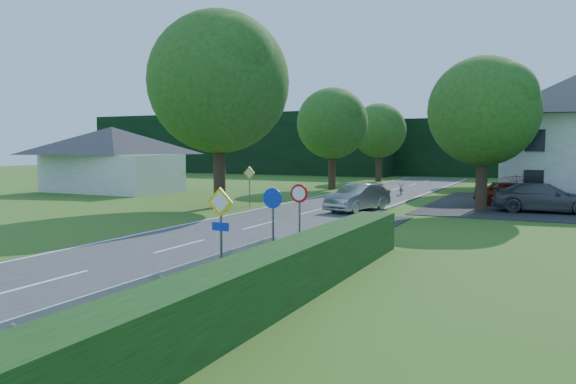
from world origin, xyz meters
The scene contains 25 objects.
road centered at (0.00, 20.00, 0.02)m, with size 7.00×80.00×0.04m, color #323235.
footpath centered at (4.95, 2.00, 0.02)m, with size 1.50×44.00×0.04m, color #232325.
parking_pad centered at (12.00, 33.00, 0.02)m, with size 14.00×16.00×0.04m, color #232325.
line_edge_left centered at (-3.25, 20.00, 0.04)m, with size 0.12×80.00×0.01m, color white.
line_edge_right centered at (3.25, 20.00, 0.04)m, with size 0.12×80.00×0.01m, color white.
line_centre centered at (0.00, 20.00, 0.04)m, with size 0.12×80.00×0.01m, color white, non-canonical shape.
tree_main centered at (-6.00, 24.00, 5.82)m, with size 9.40×9.40×11.64m, color #1D4D17, non-canonical shape.
tree_left_far centered at (-5.00, 40.00, 4.29)m, with size 7.00×7.00×8.58m, color #1D4D17, non-canonical shape.
tree_right_far centered at (7.00, 42.00, 4.54)m, with size 7.40×7.40×9.09m, color #1D4D17, non-canonical shape.
tree_left_back centered at (-4.50, 52.00, 4.04)m, with size 6.60×6.60×8.07m, color #1D4D17, non-canonical shape.
tree_right_back centered at (6.00, 50.00, 3.78)m, with size 6.20×6.20×7.56m, color #1D4D17, non-canonical shape.
tree_right_mid centered at (8.50, 28.00, 4.29)m, with size 7.00×7.00×8.58m, color #1D4D17, non-canonical shape.
treeline_left centered at (-28.00, 62.00, 4.00)m, with size 44.00×6.00×8.00m, color black.
treeline_right centered at (8.00, 66.00, 3.50)m, with size 30.00×5.00×7.00m, color black.
bungalow_left centered at (-20.00, 30.00, 2.71)m, with size 11.00×6.50×5.20m.
streetlight centered at (8.06, 30.00, 4.46)m, with size 2.03×0.18×8.00m.
sign_priority_right centered at (4.30, 7.98, 1.80)m, with size 0.78×0.09×2.59m.
sign_roundabout centered at (4.30, 10.98, 1.67)m, with size 0.64×0.08×2.37m.
sign_speed_limit centered at (4.30, 12.97, 1.77)m, with size 0.64×0.11×2.37m.
sign_priority_left centered at (-4.50, 24.98, 1.72)m, with size 0.78×0.09×2.44m.
moving_car centered at (2.23, 25.39, 0.79)m, with size 1.59×4.57×1.51m, color #ABABAF.
motorcycle centered at (1.80, 36.78, 0.47)m, with size 0.58×1.65×0.87m, color black.
parked_car_red centered at (9.92, 31.97, 0.81)m, with size 1.82×4.52×1.54m, color maroon.
parked_car_grey centered at (11.65, 29.32, 0.84)m, with size 2.23×5.48×1.59m, color #4E4F54.
parasol centered at (10.06, 31.32, 1.02)m, with size 2.14×2.18×1.96m, color red.
Camera 1 is at (12.27, -4.46, 3.67)m, focal length 35.00 mm.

